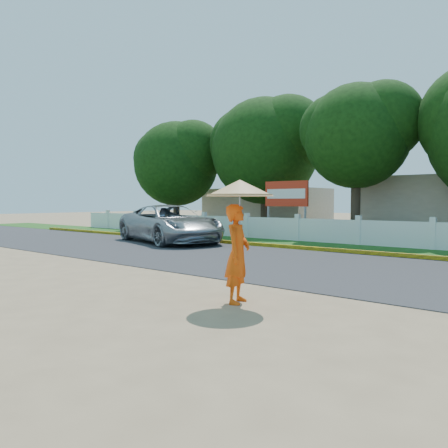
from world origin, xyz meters
The scene contains 10 objects.
ground centered at (0.00, 0.00, 0.00)m, with size 120.00×120.00×0.00m, color #9E8460.
road centered at (0.00, 4.50, 0.01)m, with size 60.00×7.00×0.02m, color #38383A.
grass_verge centered at (0.00, 9.75, 0.01)m, with size 60.00×3.50×0.03m, color #2D601E.
curb centered at (0.00, 8.05, 0.08)m, with size 40.00×0.18×0.16m, color yellow.
fence centered at (0.00, 11.20, 0.55)m, with size 40.00×0.10×1.10m, color silver.
building_far centered at (-10.00, 19.00, 1.40)m, with size 8.00×5.00×2.80m, color #B7AD99.
vehicle centered at (-7.24, 6.87, 0.87)m, with size 2.90×6.29×1.75m, color #989CA0.
monk_with_parasol centered at (2.52, -0.64, 1.51)m, with size 1.27×1.27×2.32m.
billboard centered at (-4.31, 12.30, 2.14)m, with size 2.50×0.13×2.95m.
tree_row centered at (2.67, 14.28, 5.14)m, with size 33.77×8.04×9.61m.
Camera 1 is at (7.46, -7.09, 1.92)m, focal length 35.00 mm.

